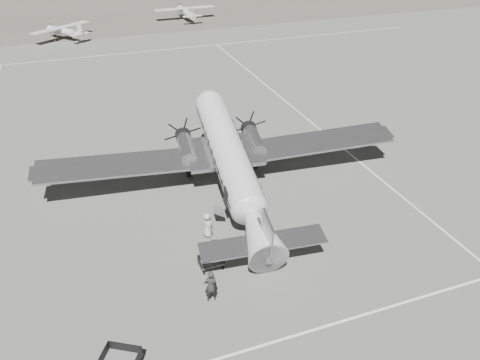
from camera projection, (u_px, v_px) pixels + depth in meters
name	position (u px, v px, depth m)	size (l,w,h in m)	color
ground	(225.00, 192.00, 34.93)	(260.00, 260.00, 0.00)	slate
taxi_line_near	(313.00, 330.00, 23.63)	(60.00, 0.15, 0.01)	white
taxi_line_right	(363.00, 165.00, 38.45)	(0.15, 80.00, 0.01)	white
taxi_line_horizon	(137.00, 52.00, 67.19)	(90.00, 0.15, 0.01)	white
dc3_airliner	(230.00, 161.00, 33.48)	(27.71, 19.23, 5.28)	#AAAAAC
light_plane_left	(64.00, 33.00, 72.81)	(10.43, 8.47, 2.17)	silver
light_plane_right	(186.00, 13.00, 84.99)	(11.24, 9.12, 2.33)	silver
baggage_cart_near	(211.00, 262.00, 27.44)	(1.51, 1.07, 0.85)	#606060
baggage_cart_far	(122.00, 360.00, 21.52)	(1.79, 1.26, 1.01)	#606060
ground_crew	(211.00, 286.00, 24.95)	(0.73, 0.48, 1.99)	#292929
ramp_agent	(215.00, 247.00, 27.99)	(0.81, 0.63, 1.67)	beige
passenger	(207.00, 225.00, 29.86)	(0.85, 0.55, 1.73)	beige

